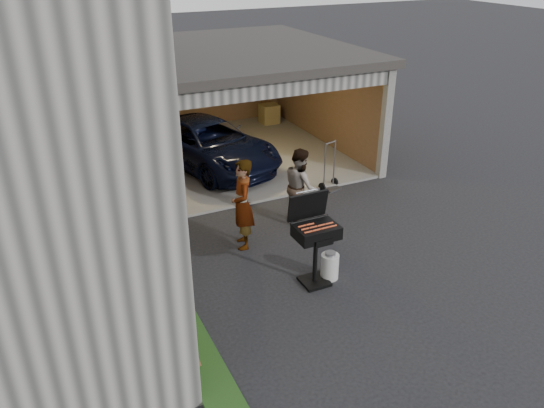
{
  "coord_description": "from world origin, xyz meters",
  "views": [
    {
      "loc": [
        -3.81,
        -6.29,
        5.24
      ],
      "look_at": [
        -0.23,
        1.21,
        1.15
      ],
      "focal_mm": 35.0,
      "sensor_mm": 36.0,
      "label": 1
    }
  ],
  "objects_px": {
    "woman": "(242,205)",
    "plywood_panel": "(184,329)",
    "bbq_grill": "(315,234)",
    "man": "(300,185)",
    "minivan": "(209,146)",
    "propane_tank": "(330,266)",
    "hand_truck": "(330,180)"
  },
  "relations": [
    {
      "from": "minivan",
      "to": "woman",
      "type": "xyz_separation_m",
      "value": [
        -0.74,
        -4.04,
        0.29
      ]
    },
    {
      "from": "minivan",
      "to": "hand_truck",
      "type": "height_order",
      "value": "minivan"
    },
    {
      "from": "woman",
      "to": "propane_tank",
      "type": "relative_size",
      "value": 3.79
    },
    {
      "from": "woman",
      "to": "propane_tank",
      "type": "bearing_deg",
      "value": 42.13
    },
    {
      "from": "minivan",
      "to": "man",
      "type": "height_order",
      "value": "man"
    },
    {
      "from": "woman",
      "to": "bbq_grill",
      "type": "height_order",
      "value": "woman"
    },
    {
      "from": "minivan",
      "to": "man",
      "type": "bearing_deg",
      "value": -95.36
    },
    {
      "from": "minivan",
      "to": "plywood_panel",
      "type": "height_order",
      "value": "minivan"
    },
    {
      "from": "woman",
      "to": "plywood_panel",
      "type": "bearing_deg",
      "value": -24.9
    },
    {
      "from": "minivan",
      "to": "plywood_panel",
      "type": "xyz_separation_m",
      "value": [
        -2.64,
        -6.46,
        -0.16
      ]
    },
    {
      "from": "man",
      "to": "bbq_grill",
      "type": "bearing_deg",
      "value": 168.93
    },
    {
      "from": "propane_tank",
      "to": "hand_truck",
      "type": "distance_m",
      "value": 3.76
    },
    {
      "from": "bbq_grill",
      "to": "hand_truck",
      "type": "xyz_separation_m",
      "value": [
        2.27,
        3.2,
        -0.72
      ]
    },
    {
      "from": "man",
      "to": "propane_tank",
      "type": "bearing_deg",
      "value": 176.57
    },
    {
      "from": "woman",
      "to": "man",
      "type": "distance_m",
      "value": 1.55
    },
    {
      "from": "bbq_grill",
      "to": "woman",
      "type": "bearing_deg",
      "value": 110.4
    },
    {
      "from": "man",
      "to": "plywood_panel",
      "type": "distance_m",
      "value": 4.46
    },
    {
      "from": "man",
      "to": "bbq_grill",
      "type": "xyz_separation_m",
      "value": [
        -0.86,
        -2.12,
        0.15
      ]
    },
    {
      "from": "bbq_grill",
      "to": "propane_tank",
      "type": "distance_m",
      "value": 0.78
    },
    {
      "from": "man",
      "to": "minivan",
      "type": "bearing_deg",
      "value": 22.73
    },
    {
      "from": "minivan",
      "to": "bbq_grill",
      "type": "height_order",
      "value": "bbq_grill"
    },
    {
      "from": "minivan",
      "to": "man",
      "type": "distance_m",
      "value": 3.64
    },
    {
      "from": "bbq_grill",
      "to": "hand_truck",
      "type": "relative_size",
      "value": 1.35
    },
    {
      "from": "bbq_grill",
      "to": "hand_truck",
      "type": "bearing_deg",
      "value": 54.66
    },
    {
      "from": "bbq_grill",
      "to": "man",
      "type": "bearing_deg",
      "value": 67.86
    },
    {
      "from": "woman",
      "to": "propane_tank",
      "type": "distance_m",
      "value": 2.01
    },
    {
      "from": "bbq_grill",
      "to": "propane_tank",
      "type": "xyz_separation_m",
      "value": [
        0.31,
        -0.02,
        -0.71
      ]
    },
    {
      "from": "man",
      "to": "propane_tank",
      "type": "relative_size",
      "value": 3.41
    },
    {
      "from": "bbq_grill",
      "to": "plywood_panel",
      "type": "relative_size",
      "value": 1.79
    },
    {
      "from": "propane_tank",
      "to": "hand_truck",
      "type": "xyz_separation_m",
      "value": [
        1.96,
        3.22,
        -0.01
      ]
    },
    {
      "from": "bbq_grill",
      "to": "propane_tank",
      "type": "relative_size",
      "value": 3.42
    },
    {
      "from": "minivan",
      "to": "woman",
      "type": "bearing_deg",
      "value": -117.41
    }
  ]
}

